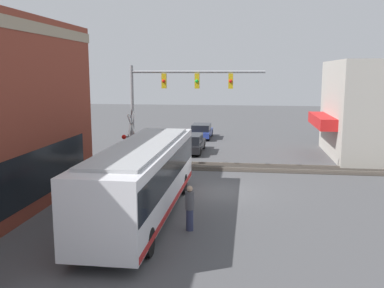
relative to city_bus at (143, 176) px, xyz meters
name	(u,v)px	position (x,y,z in m)	size (l,w,h in m)	color
ground_plane	(216,192)	(4.12, -2.80, -1.75)	(120.00, 120.00, 0.00)	#4C4C4F
city_bus	(143,176)	(0.00, 0.00, 0.00)	(11.66, 2.59, 3.16)	silver
traffic_signal_gantry	(173,92)	(8.69, 0.26, 3.15)	(0.42, 8.23, 6.55)	gray
crossing_signal	(131,137)	(7.31, 2.55, 0.55)	(1.41, 1.18, 3.81)	gray
rail_track_near	(223,167)	(10.12, -2.80, -1.72)	(2.60, 60.00, 0.15)	#332D28
parked_car_black	(191,144)	(15.02, 0.00, -1.08)	(4.71, 1.82, 1.42)	black
parked_car_blue	(202,131)	(22.35, 0.00, -1.11)	(4.47, 1.82, 1.36)	navy
pedestrian_near_bus	(190,208)	(-1.44, -2.19, -0.83)	(0.34, 0.34, 1.79)	#2D3351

